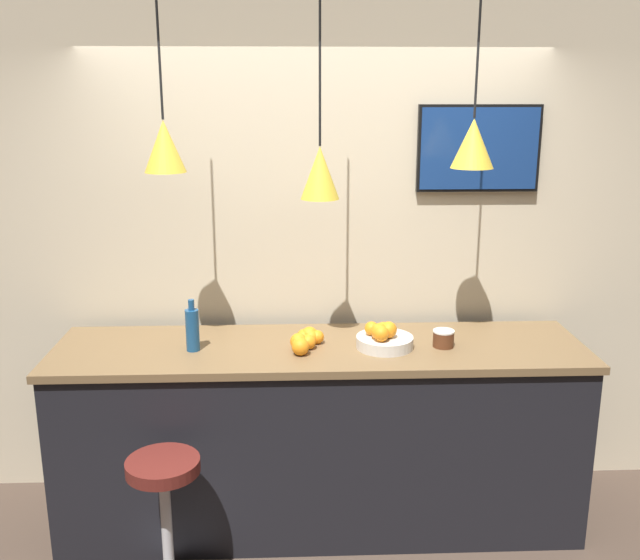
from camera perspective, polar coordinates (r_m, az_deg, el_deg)
back_wall at (r=4.00m, az=-0.27°, el=2.97°), size 8.00×0.06×2.90m
service_counter at (r=3.88m, az=0.00°, el=-12.26°), size 2.73×0.71×1.01m
bar_stool at (r=3.46m, az=-12.26°, el=-17.32°), size 0.38×0.38×0.69m
fruit_bowl at (r=3.64m, az=5.11°, el=-4.66°), size 0.29×0.29×0.14m
orange_pile at (r=3.64m, az=-1.31°, el=-4.86°), size 0.18×0.26×0.09m
juice_bottle at (r=3.64m, az=-10.17°, el=-3.88°), size 0.07×0.07×0.27m
spread_jar at (r=3.71m, az=9.85°, el=-4.63°), size 0.11×0.11×0.09m
pendant_lamp_left at (r=3.52m, az=-12.35°, el=10.47°), size 0.20×0.20×0.90m
pendant_lamp_middle at (r=3.48m, az=-0.01°, el=8.66°), size 0.19×0.19×1.03m
pendant_lamp_right at (r=3.58m, az=12.14°, el=10.69°), size 0.21×0.21×0.89m
mounted_tv at (r=4.01m, az=12.58°, el=10.23°), size 0.67×0.04×0.47m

